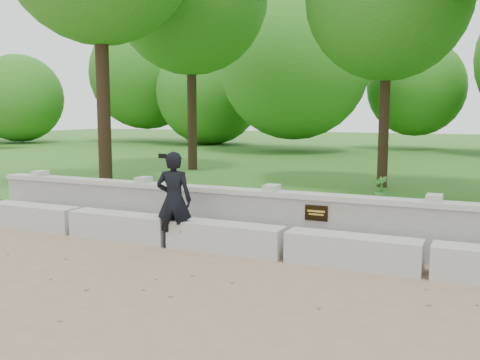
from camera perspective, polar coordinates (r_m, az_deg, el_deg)
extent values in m
plane|color=#8F7458|center=(6.41, -1.05, -12.57)|extent=(80.00, 80.00, 0.00)
cube|color=#386F1B|center=(19.71, 16.86, 0.98)|extent=(40.00, 22.00, 0.25)
cube|color=beige|center=(10.75, -21.15, -3.68)|extent=(1.90, 0.45, 0.45)
cube|color=beige|center=(9.44, -12.60, -4.83)|extent=(1.90, 0.45, 0.45)
cube|color=beige|center=(8.40, -1.60, -6.15)|extent=(1.90, 0.45, 0.45)
cube|color=beige|center=(7.75, 11.90, -7.45)|extent=(1.90, 0.45, 0.45)
cube|color=#B2AFA8|center=(8.63, 6.47, -4.58)|extent=(12.50, 0.25, 0.82)
cube|color=beige|center=(8.55, 6.51, -1.62)|extent=(12.50, 0.35, 0.08)
cube|color=black|center=(8.37, 8.14, -3.51)|extent=(0.36, 0.02, 0.24)
imported|color=black|center=(8.58, -7.05, -2.13)|extent=(0.65, 0.52, 1.56)
cube|color=black|center=(8.23, -8.27, 2.56)|extent=(0.14, 0.06, 0.07)
cylinder|color=#382619|center=(18.06, -5.15, 8.50)|extent=(0.31, 0.31, 4.65)
cylinder|color=#382619|center=(14.06, -14.40, 9.35)|extent=(0.34, 0.34, 4.98)
cylinder|color=#382619|center=(14.16, 15.14, 7.16)|extent=(0.26, 0.26, 3.92)
imported|color=#34842C|center=(9.85, -1.35, -2.35)|extent=(0.36, 0.33, 0.56)
imported|color=#34842C|center=(8.90, 20.60, -3.88)|extent=(0.54, 0.48, 0.55)
imported|color=#34842C|center=(11.84, 14.78, -0.96)|extent=(0.42, 0.41, 0.56)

